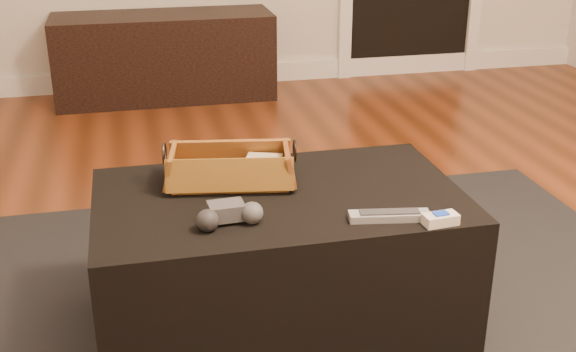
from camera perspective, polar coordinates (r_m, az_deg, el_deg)
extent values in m
cube|color=brown|center=(2.21, 3.81, -11.57)|extent=(5.00, 5.50, 0.01)
cube|color=white|center=(4.66, -5.77, 7.93)|extent=(5.00, 0.04, 0.12)
cube|color=black|center=(4.37, -9.72, 9.29)|extent=(1.26, 0.45, 0.50)
cube|color=black|center=(2.14, -0.35, -12.47)|extent=(2.60, 2.00, 0.01)
cube|color=black|center=(2.06, -0.67, -6.77)|extent=(1.00, 0.60, 0.42)
cube|color=black|center=(2.02, -5.08, -0.15)|extent=(0.19, 0.05, 0.02)
cube|color=#CBB78D|center=(2.05, -1.90, 0.81)|extent=(0.12, 0.10, 0.05)
cube|color=#985222|center=(2.04, -4.55, -0.42)|extent=(0.34, 0.20, 0.01)
cube|color=#9A5A22|center=(2.10, -4.56, 1.74)|extent=(0.35, 0.09, 0.09)
cube|color=#8A601F|center=(1.95, -4.63, 0.06)|extent=(0.35, 0.09, 0.09)
cube|color=#995422|center=(2.02, 0.13, 1.04)|extent=(0.06, 0.18, 0.09)
cube|color=brown|center=(2.03, -9.29, 0.82)|extent=(0.06, 0.18, 0.09)
torus|color=black|center=(2.01, 0.52, 2.01)|extent=(0.02, 0.07, 0.07)
torus|color=#312821|center=(2.02, -9.74, 1.77)|extent=(0.02, 0.07, 0.07)
cube|color=#3C3B3F|center=(1.81, -4.90, -2.76)|extent=(0.09, 0.07, 0.04)
sphere|color=black|center=(1.77, -6.37, -3.52)|extent=(0.06, 0.06, 0.06)
sphere|color=#424346|center=(1.80, -2.86, -2.93)|extent=(0.06, 0.06, 0.06)
cube|color=#9D9EA4|center=(1.84, 8.01, -3.15)|extent=(0.21, 0.08, 0.02)
cube|color=#2E2E30|center=(1.83, 8.03, -2.81)|extent=(0.15, 0.06, 0.00)
cube|color=silver|center=(1.84, 11.95, -3.37)|extent=(0.09, 0.05, 0.03)
cube|color=blue|center=(1.83, 11.99, -2.93)|extent=(0.04, 0.03, 0.01)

